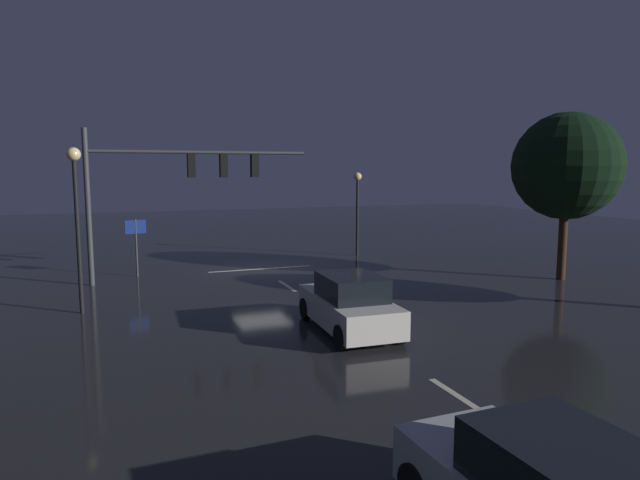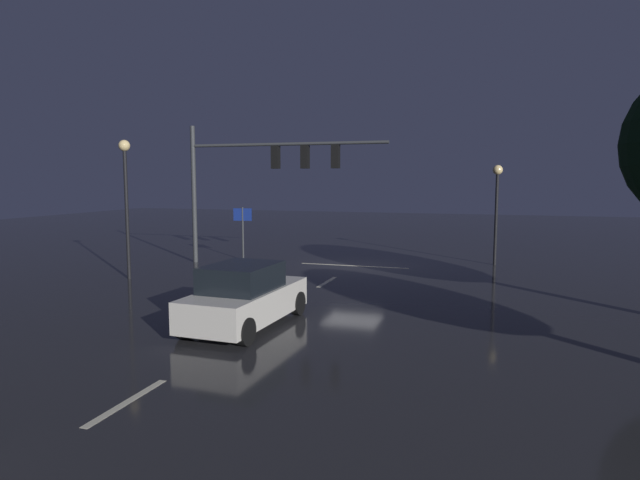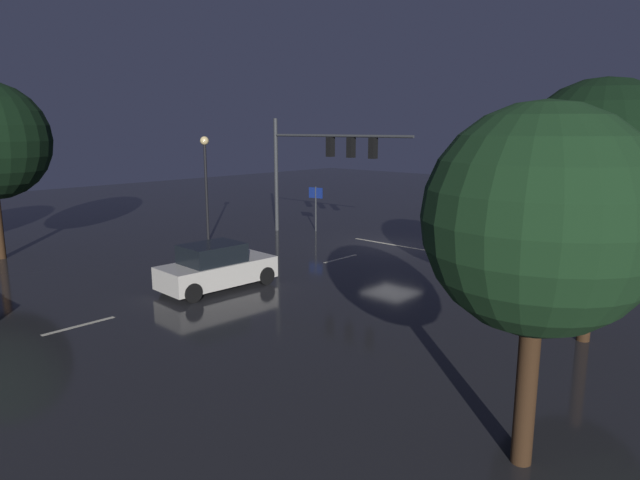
% 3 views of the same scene
% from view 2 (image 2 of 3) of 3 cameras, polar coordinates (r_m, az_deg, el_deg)
% --- Properties ---
extents(ground_plane, '(80.00, 80.00, 0.00)m').
position_cam_2_polar(ground_plane, '(24.96, 3.44, -2.73)').
color(ground_plane, '#232326').
extents(traffic_signal_assembly, '(9.32, 0.47, 6.37)m').
position_cam_2_polar(traffic_signal_assembly, '(24.98, -6.04, 7.41)').
color(traffic_signal_assembly, '#383A3D').
rests_on(traffic_signal_assembly, ground_plane).
extents(lane_dash_far, '(0.16, 2.20, 0.01)m').
position_cam_2_polar(lane_dash_far, '(21.17, 0.73, -4.35)').
color(lane_dash_far, beige).
rests_on(lane_dash_far, ground_plane).
extents(lane_dash_mid, '(0.16, 2.20, 0.01)m').
position_cam_2_polar(lane_dash_mid, '(15.67, -5.82, -8.20)').
color(lane_dash_mid, beige).
rests_on(lane_dash_mid, ground_plane).
extents(lane_dash_near, '(0.16, 2.20, 0.01)m').
position_cam_2_polar(lane_dash_near, '(10.72, -19.29, -15.50)').
color(lane_dash_near, beige).
rests_on(lane_dash_near, ground_plane).
extents(stop_bar, '(5.00, 0.16, 0.01)m').
position_cam_2_polar(stop_bar, '(25.11, 3.52, -2.67)').
color(stop_bar, beige).
rests_on(stop_bar, ground_plane).
extents(car_approaching, '(2.07, 4.43, 1.70)m').
position_cam_2_polar(car_approaching, '(14.90, -7.77, -5.85)').
color(car_approaching, silver).
rests_on(car_approaching, ground_plane).
extents(street_lamp_left_kerb, '(0.44, 0.44, 4.55)m').
position_cam_2_polar(street_lamp_left_kerb, '(26.30, 17.82, 4.51)').
color(street_lamp_left_kerb, black).
rests_on(street_lamp_left_kerb, ground_plane).
extents(street_lamp_right_kerb, '(0.44, 0.44, 5.42)m').
position_cam_2_polar(street_lamp_right_kerb, '(22.77, -19.44, 5.55)').
color(street_lamp_right_kerb, black).
rests_on(street_lamp_right_kerb, ground_plane).
extents(route_sign, '(0.90, 0.21, 2.57)m').
position_cam_2_polar(route_sign, '(26.94, -8.00, 1.85)').
color(route_sign, '#383A3D').
rests_on(route_sign, ground_plane).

